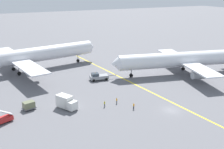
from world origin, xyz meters
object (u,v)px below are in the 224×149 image
(airliner_at_gate_left, at_px, (24,57))
(ground_crew_marshaller_foreground, at_px, (134,106))
(ground_crew_ramp_agent_by_cones, at_px, (117,101))
(gse_container_dolly_flat, at_px, (29,105))
(airliner_being_pushed, at_px, (181,60))
(gse_catering_truck_tall, at_px, (66,102))
(gse_stair_truck_yellow, at_px, (3,119))
(ground_crew_wing_walker_right, at_px, (105,104))
(pushback_tug, at_px, (98,77))

(airliner_at_gate_left, distance_m, ground_crew_marshaller_foreground, 51.04)
(ground_crew_ramp_agent_by_cones, relative_size, ground_crew_marshaller_foreground, 0.99)
(gse_container_dolly_flat, bearing_deg, ground_crew_marshaller_foreground, -25.79)
(airliner_being_pushed, xyz_separation_m, gse_catering_truck_tall, (-46.69, -10.67, -3.49))
(airliner_being_pushed, distance_m, gse_stair_truck_yellow, 63.68)
(gse_container_dolly_flat, xyz_separation_m, ground_crew_marshaller_foreground, (24.58, -11.88, -0.33))
(ground_crew_ramp_agent_by_cones, height_order, ground_crew_wing_walker_right, ground_crew_ramp_agent_by_cones)
(ground_crew_ramp_agent_by_cones, xyz_separation_m, ground_crew_marshaller_foreground, (2.35, -5.13, 0.01))
(gse_catering_truck_tall, bearing_deg, pushback_tug, 46.05)
(gse_stair_truck_yellow, bearing_deg, ground_crew_marshaller_foreground, -12.83)
(gse_catering_truck_tall, relative_size, gse_container_dolly_flat, 1.73)
(airliner_at_gate_left, xyz_separation_m, ground_crew_ramp_agent_by_cones, (17.37, -41.69, -4.94))
(airliner_at_gate_left, relative_size, gse_stair_truck_yellow, 12.30)
(pushback_tug, bearing_deg, gse_stair_truck_yellow, -150.59)
(airliner_at_gate_left, relative_size, pushback_tug, 6.38)
(airliner_being_pushed, xyz_separation_m, ground_crew_ramp_agent_by_cones, (-33.41, -13.66, -4.41))
(pushback_tug, distance_m, ground_crew_wing_walker_right, 22.09)
(gse_container_dolly_flat, bearing_deg, pushback_tug, 27.90)
(pushback_tug, xyz_separation_m, ground_crew_ramp_agent_by_cones, (-3.47, -20.36, -0.37))
(pushback_tug, relative_size, ground_crew_ramp_agent_by_cones, 5.94)
(gse_catering_truck_tall, bearing_deg, ground_crew_marshaller_foreground, -27.44)
(airliner_at_gate_left, bearing_deg, ground_crew_marshaller_foreground, -67.16)
(airliner_being_pushed, xyz_separation_m, pushback_tug, (-29.94, 6.70, -4.05))
(airliner_at_gate_left, bearing_deg, ground_crew_wing_walker_right, -72.25)
(gse_stair_truck_yellow, bearing_deg, gse_catering_truck_tall, 3.49)
(airliner_at_gate_left, xyz_separation_m, gse_catering_truck_tall, (4.10, -38.71, -4.01))
(airliner_being_pushed, relative_size, ground_crew_ramp_agent_by_cones, 31.86)
(gse_container_dolly_flat, relative_size, ground_crew_marshaller_foreground, 2.24)
(ground_crew_wing_walker_right, bearing_deg, gse_container_dolly_flat, 158.55)
(pushback_tug, height_order, gse_stair_truck_yellow, gse_stair_truck_yellow)
(gse_stair_truck_yellow, distance_m, gse_container_dolly_flat, 8.30)
(ground_crew_wing_walker_right, xyz_separation_m, ground_crew_marshaller_foreground, (6.23, -4.66, 0.02))
(ground_crew_ramp_agent_by_cones, bearing_deg, pushback_tug, 80.31)
(pushback_tug, xyz_separation_m, ground_crew_marshaller_foreground, (-1.13, -25.49, -0.35))
(pushback_tug, relative_size, ground_crew_wing_walker_right, 6.03)
(gse_catering_truck_tall, bearing_deg, gse_container_dolly_flat, 157.21)
(airliner_being_pushed, bearing_deg, airliner_at_gate_left, 151.10)
(gse_container_dolly_flat, bearing_deg, airliner_being_pushed, 7.08)
(ground_crew_marshaller_foreground, bearing_deg, gse_catering_truck_tall, 152.56)
(gse_stair_truck_yellow, xyz_separation_m, ground_crew_marshaller_foreground, (31.40, -7.15, -0.18))
(gse_stair_truck_yellow, height_order, gse_catering_truck_tall, gse_stair_truck_yellow)
(pushback_tug, xyz_separation_m, gse_container_dolly_flat, (-25.71, -13.61, -0.02))
(airliner_being_pushed, height_order, gse_container_dolly_flat, airliner_being_pushed)
(gse_container_dolly_flat, bearing_deg, ground_crew_ramp_agent_by_cones, -16.88)
(gse_stair_truck_yellow, distance_m, ground_crew_wing_walker_right, 25.30)
(pushback_tug, height_order, ground_crew_ramp_agent_by_cones, pushback_tug)
(gse_catering_truck_tall, relative_size, ground_crew_ramp_agent_by_cones, 3.92)
(airliner_at_gate_left, xyz_separation_m, airliner_being_pushed, (50.79, -28.04, -0.53))
(pushback_tug, height_order, gse_catering_truck_tall, gse_catering_truck_tall)
(gse_container_dolly_flat, relative_size, ground_crew_ramp_agent_by_cones, 2.27)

